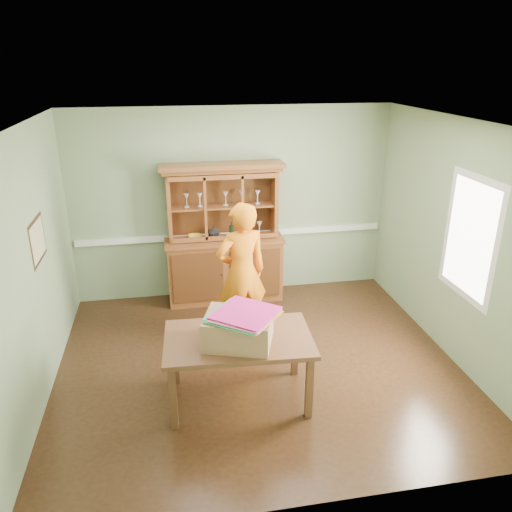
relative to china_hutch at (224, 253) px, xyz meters
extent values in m
plane|color=#432515|center=(0.16, -1.78, -0.70)|extent=(4.50, 4.50, 0.00)
plane|color=white|center=(0.16, -1.78, 2.00)|extent=(4.50, 4.50, 0.00)
plane|color=gray|center=(0.16, 0.22, 0.65)|extent=(4.50, 0.00, 4.50)
plane|color=gray|center=(-2.09, -1.78, 0.65)|extent=(0.00, 4.00, 4.00)
plane|color=gray|center=(2.41, -1.78, 0.65)|extent=(0.00, 4.00, 4.00)
plane|color=gray|center=(0.16, -3.78, 0.65)|extent=(4.50, 0.00, 4.50)
cube|color=white|center=(0.16, 0.20, 0.20)|extent=(4.41, 0.05, 0.08)
cube|color=#352315|center=(-2.07, -1.48, 0.85)|extent=(0.03, 0.60, 0.46)
cube|color=beige|center=(-2.06, -1.48, 0.85)|extent=(0.01, 0.52, 0.38)
cube|color=white|center=(2.39, -2.08, 0.80)|extent=(0.03, 0.96, 1.36)
cube|color=white|center=(2.39, -2.08, 0.80)|extent=(0.01, 0.80, 1.20)
cube|color=brown|center=(0.00, -0.02, -0.25)|extent=(1.60, 0.49, 0.89)
cube|color=brown|center=(0.00, -0.03, 0.21)|extent=(1.66, 0.54, 0.04)
cube|color=#5A2F15|center=(0.00, 0.20, 0.70)|extent=(1.51, 0.04, 0.94)
cube|color=brown|center=(-0.73, 0.05, 0.70)|extent=(0.05, 0.34, 0.94)
cube|color=brown|center=(0.73, 0.05, 0.70)|extent=(0.05, 0.34, 0.94)
cube|color=brown|center=(0.00, 0.05, 1.19)|extent=(1.60, 0.39, 0.05)
cube|color=brown|center=(0.00, 0.03, 1.25)|extent=(1.68, 0.43, 0.05)
cube|color=brown|center=(0.00, 0.05, 0.68)|extent=(1.41, 0.29, 0.02)
imported|color=#B2B2B7|center=(-0.13, 0.05, 0.32)|extent=(0.16, 0.16, 0.17)
imported|color=yellow|center=(-0.40, 0.05, 0.25)|extent=(0.19, 0.19, 0.05)
cylinder|color=black|center=(0.09, -0.18, 0.37)|extent=(0.06, 0.06, 0.29)
cube|color=brown|center=(-0.14, -2.36, 0.00)|extent=(1.50, 0.95, 0.05)
cube|color=brown|center=(-0.81, -2.68, -0.36)|extent=(0.07, 0.07, 0.68)
cube|color=brown|center=(-0.77, -1.97, -0.36)|extent=(0.07, 0.07, 0.68)
cube|color=brown|center=(0.48, -2.76, -0.36)|extent=(0.07, 0.07, 0.68)
cube|color=brown|center=(0.52, -2.04, -0.36)|extent=(0.07, 0.07, 0.68)
cube|color=#A37754|center=(-0.16, -2.45, 0.18)|extent=(0.75, 0.67, 0.29)
cube|color=yellow|center=(-0.11, -2.49, 0.33)|extent=(0.73, 0.73, 0.01)
cube|color=#33B05B|center=(-0.11, -2.49, 0.33)|extent=(0.73, 0.73, 0.01)
cube|color=#2AC8B4|center=(-0.11, -2.49, 0.34)|extent=(0.73, 0.73, 0.01)
cube|color=pink|center=(-0.11, -2.49, 0.35)|extent=(0.73, 0.73, 0.01)
cube|color=#D82188|center=(-0.11, -2.49, 0.36)|extent=(0.73, 0.73, 0.01)
cube|color=#DB2184|center=(-0.11, -2.49, 0.37)|extent=(0.73, 0.73, 0.01)
imported|color=orange|center=(0.08, -1.15, 0.18)|extent=(0.72, 0.56, 1.75)
camera|label=1|loc=(-0.73, -6.58, 2.58)|focal=35.00mm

